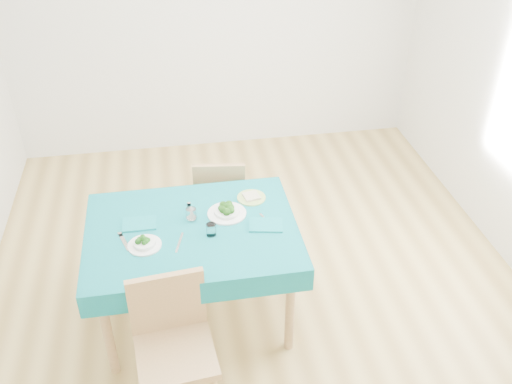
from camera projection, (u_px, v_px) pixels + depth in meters
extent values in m
cube|color=#A48344|center=(256.00, 286.00, 4.30)|extent=(4.00, 4.50, 0.02)
cube|color=silver|center=(215.00, 17.00, 5.38)|extent=(4.00, 0.02, 2.70)
cube|color=#0A676F|center=(195.00, 273.00, 3.85)|extent=(1.35, 1.02, 0.76)
cube|color=#A07A4B|center=(174.00, 340.00, 3.15)|extent=(0.48, 0.52, 1.10)
cube|color=#A07A4B|center=(221.00, 194.00, 4.46)|extent=(0.44, 0.47, 0.96)
cube|color=silver|center=(125.00, 242.00, 3.52)|extent=(0.08, 0.19, 0.00)
cube|color=silver|center=(179.00, 242.00, 3.52)|extent=(0.07, 0.19, 0.00)
cube|color=silver|center=(190.00, 212.00, 3.78)|extent=(0.03, 0.19, 0.00)
cube|color=silver|center=(268.00, 222.00, 3.69)|extent=(0.08, 0.21, 0.00)
cube|color=#0E737A|center=(139.00, 224.00, 3.67)|extent=(0.22, 0.15, 0.01)
cube|color=#0E737A|center=(266.00, 225.00, 3.66)|extent=(0.24, 0.19, 0.01)
cylinder|color=white|center=(191.00, 214.00, 3.69)|extent=(0.07, 0.07, 0.09)
cylinder|color=white|center=(211.00, 230.00, 3.56)|extent=(0.06, 0.06, 0.08)
cylinder|color=#A5C460|center=(251.00, 198.00, 3.92)|extent=(0.20, 0.20, 0.01)
cube|color=beige|center=(251.00, 196.00, 3.91)|extent=(0.12, 0.12, 0.02)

